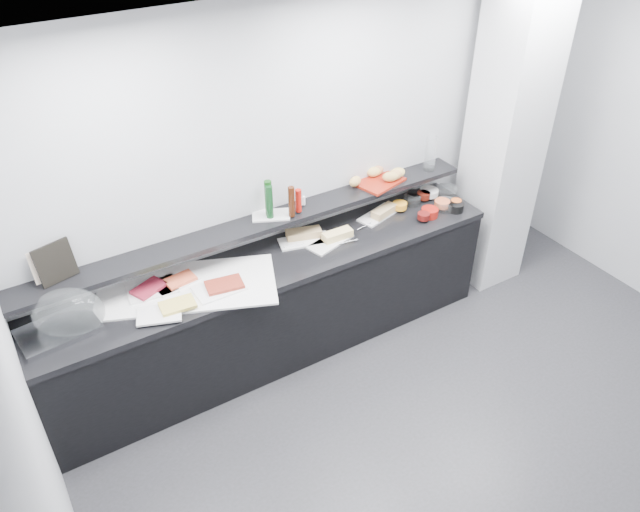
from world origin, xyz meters
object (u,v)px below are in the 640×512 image
cloche_base (58,331)px  sandwich_plate_mid (330,242)px  carafe (431,154)px  condiment_tray (271,215)px  bread_tray (380,182)px  framed_print (55,263)px

cloche_base → sandwich_plate_mid: size_ratio=1.27×
cloche_base → carafe: size_ratio=1.60×
condiment_tray → carafe: (1.48, -0.04, 0.14)m
bread_tray → carafe: carafe is taller
condiment_tray → bread_tray: size_ratio=0.73×
sandwich_plate_mid → bread_tray: size_ratio=1.00×
cloche_base → condiment_tray: bearing=-0.4°
framed_print → carafe: (3.00, -0.06, 0.02)m
sandwich_plate_mid → carafe: carafe is taller
sandwich_plate_mid → condiment_tray: 0.51m
cloche_base → condiment_tray: 1.66m
sandwich_plate_mid → framed_print: 1.96m
sandwich_plate_mid → condiment_tray: bearing=134.5°
framed_print → condiment_tray: bearing=-15.9°
cloche_base → carafe: carafe is taller
condiment_tray → bread_tray: bearing=24.4°
sandwich_plate_mid → condiment_tray: size_ratio=1.37×
cloche_base → framed_print: 0.43m
sandwich_plate_mid → bread_tray: bearing=3.8°
sandwich_plate_mid → carafe: size_ratio=1.26×
cloche_base → sandwich_plate_mid: 2.02m
framed_print → carafe: carafe is taller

